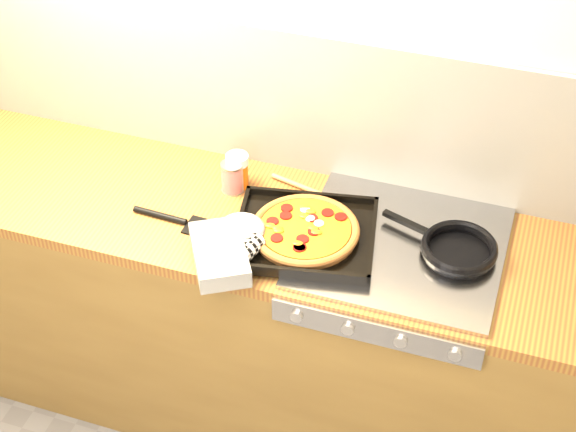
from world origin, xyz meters
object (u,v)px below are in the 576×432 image
(tomato_can, at_px, (232,177))
(juice_glass, at_px, (238,171))
(frying_pan, at_px, (457,249))
(pizza_on_tray, at_px, (282,236))

(tomato_can, bearing_deg, juice_glass, 71.32)
(juice_glass, bearing_deg, frying_pan, -9.06)
(frying_pan, bearing_deg, pizza_on_tray, -166.65)
(frying_pan, relative_size, tomato_can, 3.80)
(tomato_can, height_order, juice_glass, juice_glass)
(frying_pan, bearing_deg, juice_glass, 170.94)
(pizza_on_tray, bearing_deg, tomato_can, 138.48)
(pizza_on_tray, height_order, tomato_can, tomato_can)
(pizza_on_tray, bearing_deg, juice_glass, 134.34)
(pizza_on_tray, distance_m, frying_pan, 0.52)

